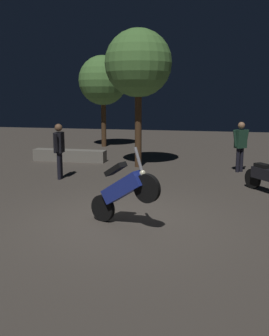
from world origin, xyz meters
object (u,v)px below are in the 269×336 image
Objects in this scene: motorcycle_black_parked_left at (267,177)px; person_bystander_far at (59,146)px; motorcycle_blue_foreground at (124,190)px; person_rider_beside at (241,142)px.

person_bystander_far is (-6.07, 0.44, 0.59)m from motorcycle_black_parked_left.
person_bystander_far is at bearing 151.68° from motorcycle_blue_foreground.
person_rider_beside is 0.99× the size of person_bystander_far.
person_rider_beside is at bearing 90.93° from motorcycle_blue_foreground.
motorcycle_black_parked_left is at bearing 70.72° from motorcycle_blue_foreground.
motorcycle_blue_foreground is 4.58m from motorcycle_black_parked_left.
person_rider_beside is at bearing -162.37° from person_bystander_far.
motorcycle_black_parked_left is at bearing -25.95° from person_rider_beside.
motorcycle_black_parked_left is 6.12m from person_bystander_far.
motorcycle_blue_foreground is 0.97× the size of person_rider_beside.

